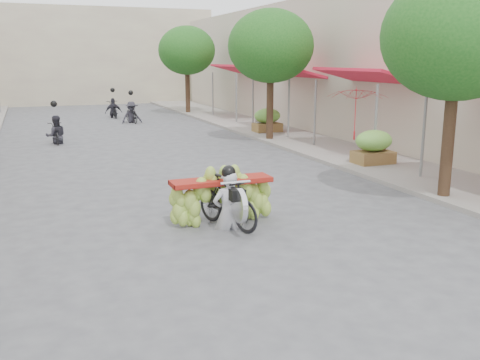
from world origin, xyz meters
name	(u,v)px	position (x,y,z in m)	size (l,w,h in m)	color
ground	(336,308)	(0.00, 0.00, 0.00)	(120.00, 120.00, 0.00)	#57575C
sidewalk_right	(293,135)	(7.00, 15.00, 0.06)	(4.00, 60.00, 0.12)	gray
shophouse_row_right	(406,66)	(11.99, 14.00, 3.00)	(9.77, 40.00, 6.00)	#BBAD9B
far_building	(76,56)	(0.00, 38.00, 3.50)	(20.00, 6.00, 7.00)	#B9AC92
street_tree_near	(457,37)	(5.40, 4.00, 3.78)	(3.40, 3.40, 5.25)	#3A2719
street_tree_mid	(271,46)	(5.40, 14.00, 3.78)	(3.40, 3.40, 5.25)	#3A2719
street_tree_far	(187,51)	(5.40, 26.00, 3.78)	(3.40, 3.40, 5.25)	#3A2719
produce_crate_mid	(374,144)	(6.20, 8.00, 0.71)	(1.20, 0.88, 1.16)	brown
produce_crate_far	(267,118)	(6.20, 16.00, 0.71)	(1.20, 0.88, 1.16)	brown
banana_motorbike	(225,191)	(-0.14, 4.02, 0.71)	(2.20, 1.91, 2.16)	black
market_umbrella	(358,87)	(6.03, 8.76, 2.45)	(2.46, 2.46, 1.70)	#B2171F
pedestrian	(260,112)	(5.98, 16.30, 0.99)	(0.94, 0.67, 1.73)	silver
bg_motorbike_a	(55,124)	(-2.75, 16.57, 0.78)	(0.81, 1.44, 1.95)	black
bg_motorbike_b	(131,107)	(1.33, 22.55, 0.84)	(1.13, 1.77, 1.95)	black
bg_motorbike_c	(113,104)	(0.82, 25.42, 0.79)	(0.97, 1.67, 1.95)	black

